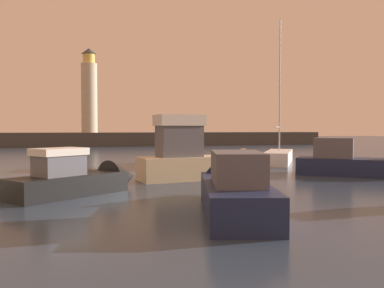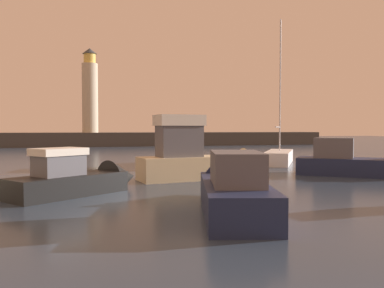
# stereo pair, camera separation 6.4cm
# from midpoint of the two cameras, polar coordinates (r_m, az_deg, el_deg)

# --- Properties ---
(ground_plane) EXTENTS (220.00, 220.00, 0.00)m
(ground_plane) POSITION_cam_midpoint_polar(r_m,az_deg,el_deg) (38.09, -7.03, -2.48)
(ground_plane) COLOR #2D3D51
(breakwater) EXTENTS (76.89, 5.92, 2.39)m
(breakwater) POSITION_cam_midpoint_polar(r_m,az_deg,el_deg) (72.57, -10.61, 0.66)
(breakwater) COLOR #423F3D
(breakwater) RESTS_ON ground_plane
(lighthouse) EXTENTS (2.70, 2.70, 14.53)m
(lighthouse) POSITION_cam_midpoint_polar(r_m,az_deg,el_deg) (72.64, -14.15, 7.01)
(lighthouse) COLOR beige
(lighthouse) RESTS_ON breakwater
(motorboat_1) EXTENTS (8.14, 7.07, 3.08)m
(motorboat_1) POSITION_cam_midpoint_polar(r_m,az_deg,el_deg) (28.64, 23.88, -2.65)
(motorboat_1) COLOR #1E284C
(motorboat_1) RESTS_ON ground_plane
(motorboat_2) EXTENTS (4.97, 9.04, 3.61)m
(motorboat_2) POSITION_cam_midpoint_polar(r_m,az_deg,el_deg) (34.55, -1.84, -1.21)
(motorboat_2) COLOR white
(motorboat_2) RESTS_ON ground_plane
(motorboat_3) EXTENTS (6.67, 5.74, 2.64)m
(motorboat_3) POSITION_cam_midpoint_polar(r_m,az_deg,el_deg) (20.13, -14.72, -4.72)
(motorboat_3) COLOR black
(motorboat_3) RESTS_ON ground_plane
(motorboat_4) EXTENTS (9.09, 3.51, 4.20)m
(motorboat_4) POSITION_cam_midpoint_polar(r_m,az_deg,el_deg) (25.04, 2.17, -2.11)
(motorboat_4) COLOR beige
(motorboat_4) RESTS_ON ground_plane
(motorboat_5) EXTENTS (4.10, 8.58, 2.72)m
(motorboat_5) POSITION_cam_midpoint_polar(r_m,az_deg,el_deg) (15.74, 5.69, -6.23)
(motorboat_5) COLOR #1E284C
(motorboat_5) RESTS_ON ground_plane
(sailboat_moored) EXTENTS (5.60, 7.40, 12.79)m
(sailboat_moored) POSITION_cam_midpoint_polar(r_m,az_deg,el_deg) (36.41, 12.19, -1.74)
(sailboat_moored) COLOR white
(sailboat_moored) RESTS_ON ground_plane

